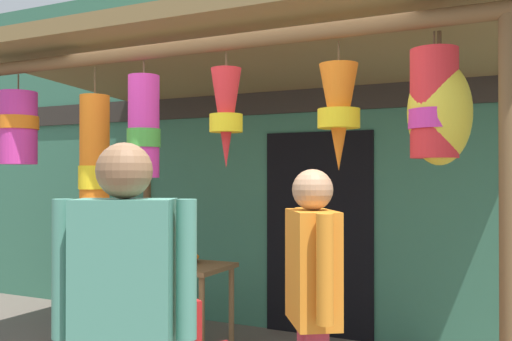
{
  "coord_description": "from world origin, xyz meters",
  "views": [
    {
      "loc": [
        1.8,
        -2.94,
        1.57
      ],
      "look_at": [
        -0.18,
        1.14,
        1.61
      ],
      "focal_mm": 39.29,
      "sensor_mm": 36.0,
      "label": 1
    }
  ],
  "objects": [
    {
      "name": "shopper_by_bananas",
      "position": [
        0.32,
        -1.12,
        1.01
      ],
      "size": [
        0.55,
        0.37,
        1.71
      ],
      "color": "orange",
      "rests_on": "ground_plane"
    },
    {
      "name": "flower_heap_on_table",
      "position": [
        -1.2,
        1.27,
        0.84
      ],
      "size": [
        0.77,
        0.54,
        0.11
      ],
      "color": "orange",
      "rests_on": "display_table"
    },
    {
      "name": "shop_facade",
      "position": [
        -0.0,
        2.41,
        1.87
      ],
      "size": [
        9.19,
        0.29,
        3.74
      ],
      "color": "#387056",
      "rests_on": "ground_plane"
    },
    {
      "name": "market_stall_canopy",
      "position": [
        -0.17,
        1.07,
        2.36
      ],
      "size": [
        4.33,
        2.57,
        2.68
      ],
      "color": "brown",
      "rests_on": "ground_plane"
    },
    {
      "name": "customer_foreground",
      "position": [
        0.78,
        -0.16,
        0.94
      ],
      "size": [
        0.4,
        0.51,
        1.6
      ],
      "color": "#B23347",
      "rests_on": "ground_plane"
    },
    {
      "name": "display_table",
      "position": [
        -1.14,
        1.25,
        0.68
      ],
      "size": [
        1.18,
        0.61,
        0.78
      ],
      "color": "brown",
      "rests_on": "ground_plane"
    }
  ]
}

